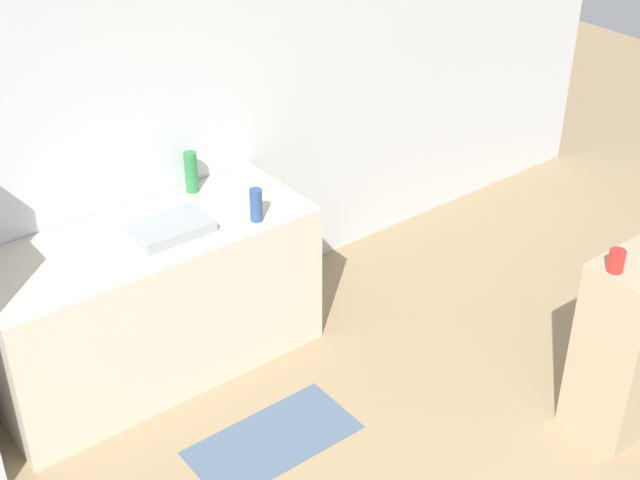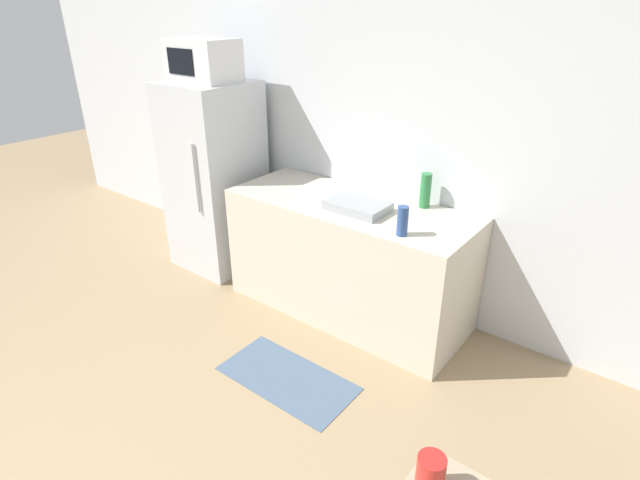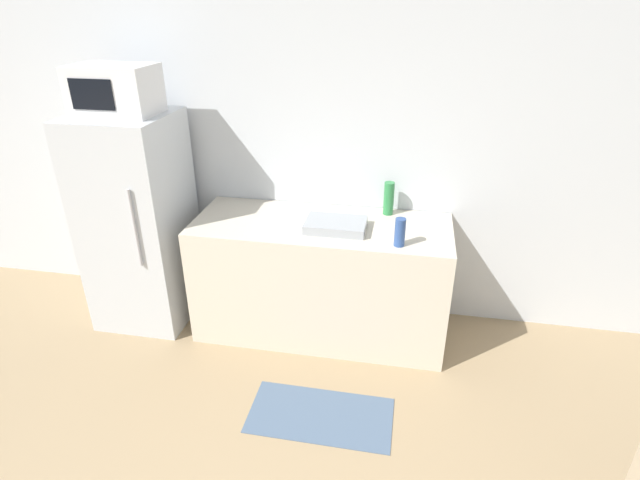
{
  "view_description": "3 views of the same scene",
  "coord_description": "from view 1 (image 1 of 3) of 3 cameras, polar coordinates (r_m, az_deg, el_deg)",
  "views": [
    {
      "loc": [
        -1.56,
        -0.69,
        3.23
      ],
      "look_at": [
        0.48,
        1.94,
        1.18
      ],
      "focal_mm": 50.0,
      "sensor_mm": 36.0,
      "label": 1
    },
    {
      "loc": [
        1.92,
        0.29,
        2.13
      ],
      "look_at": [
        0.49,
        2.14,
        1.0
      ],
      "focal_mm": 28.0,
      "sensor_mm": 36.0,
      "label": 2
    },
    {
      "loc": [
        0.69,
        -0.09,
        2.28
      ],
      "look_at": [
        0.22,
        2.39,
        1.02
      ],
      "focal_mm": 28.0,
      "sensor_mm": 36.0,
      "label": 3
    }
  ],
  "objects": [
    {
      "name": "wall_back",
      "position": [
        4.72,
        -15.2,
        6.35
      ],
      "size": [
        8.0,
        0.06,
        2.6
      ],
      "primitive_type": "cube",
      "color": "silver",
      "rests_on": "ground_plane"
    },
    {
      "name": "counter",
      "position": [
        4.89,
        -10.64,
        -3.96
      ],
      "size": [
        1.77,
        0.7,
        0.86
      ],
      "primitive_type": "cube",
      "color": "beige",
      "rests_on": "ground_plane"
    },
    {
      "name": "bottle_short",
      "position": [
        4.66,
        -4.11,
        2.25
      ],
      "size": [
        0.07,
        0.07,
        0.18
      ],
      "primitive_type": "cylinder",
      "color": "#2D4C8C",
      "rests_on": "counter"
    },
    {
      "name": "sink_basin",
      "position": [
        4.62,
        -9.57,
        0.76
      ],
      "size": [
        0.4,
        0.27,
        0.06
      ],
      "primitive_type": "cube",
      "color": "#9EA3A8",
      "rests_on": "counter"
    },
    {
      "name": "bottle_tall",
      "position": [
        4.97,
        -8.24,
        4.32
      ],
      "size": [
        0.07,
        0.07,
        0.24
      ],
      "primitive_type": "cylinder",
      "color": "#2D7F42",
      "rests_on": "counter"
    },
    {
      "name": "jar",
      "position": [
        4.28,
        18.44,
        -1.27
      ],
      "size": [
        0.08,
        0.08,
        0.11
      ],
      "primitive_type": "cylinder",
      "color": "red",
      "rests_on": "shelf_cabinet"
    },
    {
      "name": "kitchen_rug",
      "position": [
        4.63,
        -3.04,
        -12.63
      ],
      "size": [
        0.86,
        0.43,
        0.01
      ],
      "primitive_type": "cube",
      "color": "slate",
      "rests_on": "ground_plane"
    }
  ]
}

